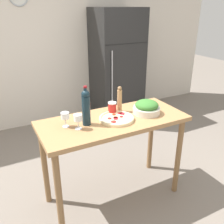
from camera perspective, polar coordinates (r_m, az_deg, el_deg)
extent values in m
plane|color=slate|center=(2.84, 0.30, -18.45)|extent=(14.00, 14.00, 0.00)
cube|color=silver|center=(4.26, -14.31, 14.58)|extent=(6.40, 0.06, 2.60)
cube|color=black|center=(4.35, 1.12, 10.52)|extent=(0.78, 0.66, 1.87)
cube|color=black|center=(4.00, 3.53, 15.33)|extent=(0.76, 0.01, 0.01)
cylinder|color=#B2B2B7|center=(3.95, 0.04, 7.82)|extent=(0.02, 0.02, 0.84)
cube|color=#A87A4C|center=(2.35, 0.34, -2.07)|extent=(1.39, 0.61, 0.04)
cylinder|color=olive|center=(2.22, -12.01, -18.48)|extent=(0.06, 0.06, 0.86)
cylinder|color=olive|center=(2.73, 14.88, -9.91)|extent=(0.06, 0.06, 0.86)
cylinder|color=olive|center=(2.59, -15.13, -11.87)|extent=(0.06, 0.06, 0.86)
cylinder|color=olive|center=(3.04, 8.84, -5.67)|extent=(0.06, 0.06, 0.86)
cylinder|color=#142833|center=(2.19, -5.92, 0.30)|extent=(0.07, 0.07, 0.27)
sphere|color=#142833|center=(2.14, -6.08, 4.02)|extent=(0.07, 0.07, 0.07)
cylinder|color=#142833|center=(2.13, -6.12, 4.77)|extent=(0.03, 0.03, 0.06)
cylinder|color=maroon|center=(2.12, -6.16, 5.74)|extent=(0.03, 0.03, 0.02)
cylinder|color=silver|center=(2.17, -7.67, -3.78)|extent=(0.06, 0.06, 0.00)
cylinder|color=silver|center=(2.16, -7.72, -2.85)|extent=(0.01, 0.01, 0.07)
cylinder|color=white|center=(2.13, -7.81, -1.27)|extent=(0.07, 0.07, 0.06)
cylinder|color=maroon|center=(2.14, -7.78, -1.85)|extent=(0.06, 0.06, 0.01)
cylinder|color=silver|center=(2.23, -10.50, -3.25)|extent=(0.06, 0.06, 0.00)
cylinder|color=silver|center=(2.21, -10.57, -2.34)|extent=(0.01, 0.01, 0.07)
cylinder|color=white|center=(2.19, -10.69, -0.80)|extent=(0.07, 0.07, 0.06)
cylinder|color=maroon|center=(2.20, -10.65, -1.29)|extent=(0.06, 0.06, 0.01)
cylinder|color=#AD7F51|center=(2.47, 1.73, 2.57)|extent=(0.05, 0.05, 0.22)
sphere|color=#936C45|center=(2.42, 1.77, 5.44)|extent=(0.04, 0.04, 0.04)
cylinder|color=silver|center=(2.48, 7.88, 0.42)|extent=(0.27, 0.27, 0.06)
ellipsoid|color=#38752D|center=(2.45, 7.95, 1.62)|extent=(0.23, 0.23, 0.09)
cylinder|color=beige|center=(2.32, 1.05, -1.62)|extent=(0.33, 0.33, 0.02)
torus|color=beige|center=(2.31, 1.06, -1.37)|extent=(0.33, 0.33, 0.02)
cylinder|color=red|center=(2.38, 0.44, -0.59)|extent=(0.03, 0.03, 0.01)
cylinder|color=red|center=(2.31, 0.83, -1.36)|extent=(0.03, 0.03, 0.01)
cylinder|color=red|center=(2.30, -0.58, -1.47)|extent=(0.04, 0.04, 0.01)
cylinder|color=red|center=(2.29, 0.84, -1.54)|extent=(0.04, 0.04, 0.01)
cylinder|color=red|center=(2.34, 2.15, -1.07)|extent=(0.03, 0.03, 0.01)
cylinder|color=red|center=(2.40, 2.37, -0.40)|extent=(0.05, 0.05, 0.01)
cylinder|color=red|center=(2.32, 0.86, -1.27)|extent=(0.05, 0.05, 0.01)
cylinder|color=red|center=(2.41, 1.83, -0.29)|extent=(0.04, 0.04, 0.01)
cylinder|color=red|center=(2.24, 0.34, -2.22)|extent=(0.05, 0.05, 0.01)
cylinder|color=#B2231E|center=(2.44, 0.05, 0.80)|extent=(0.08, 0.08, 0.11)
cylinder|color=white|center=(2.41, 0.05, 2.09)|extent=(0.08, 0.08, 0.01)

